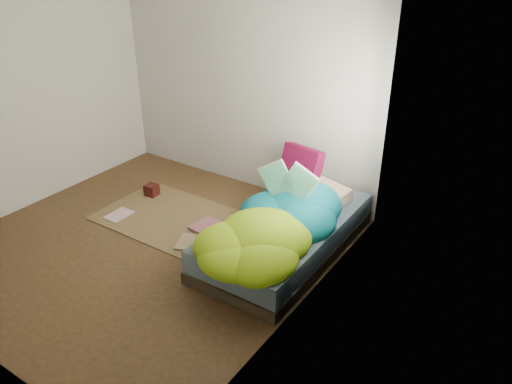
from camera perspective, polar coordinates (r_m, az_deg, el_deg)
ground at (r=5.24m, az=-12.40°, el=-5.93°), size 3.50×3.50×0.00m
room_walls at (r=4.57m, az=-14.28°, el=11.37°), size 3.54×3.54×2.62m
bed at (r=4.97m, az=3.40°, el=-4.96°), size 1.00×2.00×0.34m
duvet at (r=4.63m, az=2.12°, el=-2.60°), size 0.96×1.84×0.34m
rug at (r=5.66m, az=-9.56°, el=-2.92°), size 1.60×1.10×0.01m
pillow_floral at (r=5.28m, az=7.32°, el=-0.10°), size 0.67×0.51×0.13m
pillow_magenta at (r=5.44m, az=5.11°, el=2.78°), size 0.48×0.22×0.46m
open_book at (r=4.74m, az=3.67°, el=2.40°), size 0.50×0.19×0.30m
wooden_box at (r=6.14m, az=-11.83°, el=0.23°), size 0.15×0.15×0.14m
floor_book_a at (r=5.87m, az=-16.08°, el=-2.29°), size 0.22×0.30×0.02m
floor_book_b at (r=5.49m, az=-6.68°, el=-3.44°), size 0.26×0.34×0.03m
floor_book_c at (r=5.20m, az=-8.93°, el=-5.60°), size 0.32×0.36×0.02m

